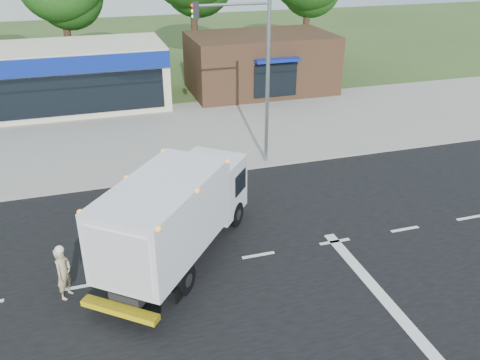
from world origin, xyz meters
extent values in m
plane|color=#385123|center=(0.00, 0.00, 0.00)|extent=(120.00, 120.00, 0.00)
cube|color=black|center=(0.00, 0.00, 0.00)|extent=(60.00, 14.00, 0.02)
cube|color=gray|center=(0.00, 8.20, 0.06)|extent=(60.00, 2.40, 0.12)
cube|color=gray|center=(0.00, 14.00, 0.01)|extent=(60.00, 9.00, 0.02)
cube|color=silver|center=(-6.00, 0.00, 0.02)|extent=(1.20, 0.15, 0.01)
cube|color=silver|center=(-3.00, 0.00, 0.02)|extent=(1.20, 0.15, 0.01)
cube|color=silver|center=(0.00, 0.00, 0.02)|extent=(1.20, 0.15, 0.01)
cube|color=silver|center=(3.00, 0.00, 0.02)|extent=(1.20, 0.15, 0.01)
cube|color=silver|center=(6.00, 0.00, 0.02)|extent=(1.20, 0.15, 0.01)
cube|color=silver|center=(9.00, 0.00, 0.02)|extent=(1.20, 0.15, 0.01)
cube|color=silver|center=(3.00, -3.00, 0.02)|extent=(0.40, 7.00, 0.01)
cube|color=black|center=(-3.25, -0.03, 0.72)|extent=(4.00, 4.66, 0.36)
cube|color=silver|center=(-0.98, 2.82, 1.59)|extent=(3.01, 2.98, 2.16)
cube|color=black|center=(-0.38, 3.59, 1.80)|extent=(1.62, 1.34, 0.92)
cube|color=white|center=(-3.25, -0.03, 2.16)|extent=(5.13, 5.56, 2.42)
cube|color=silver|center=(-4.87, -2.06, 2.11)|extent=(1.65, 1.33, 1.95)
cube|color=yellow|center=(-4.98, -2.20, 0.57)|extent=(2.15, 1.82, 0.18)
cube|color=orange|center=(-3.25, -0.03, 3.34)|extent=(5.03, 5.42, 0.08)
cylinder|color=black|center=(-1.72, 3.47, 0.49)|extent=(0.86, 0.96, 0.99)
cylinder|color=black|center=(-0.19, 2.26, 0.49)|extent=(0.86, 0.96, 0.99)
cylinder|color=black|center=(-4.51, 0.05, 0.49)|extent=(0.86, 0.96, 0.99)
cylinder|color=black|center=(-2.90, -1.23, 0.49)|extent=(0.86, 0.96, 0.99)
imported|color=tan|center=(-6.49, -0.35, 0.89)|extent=(0.70, 0.77, 1.77)
sphere|color=white|center=(-6.49, -0.35, 1.74)|extent=(0.28, 0.28, 0.28)
cube|color=beige|center=(-9.00, 20.00, 2.00)|extent=(18.00, 6.00, 4.00)
cube|color=navy|center=(-9.00, 16.95, 3.40)|extent=(18.00, 0.30, 1.00)
cube|color=black|center=(-9.00, 16.95, 1.60)|extent=(17.00, 0.12, 2.40)
cube|color=#382316|center=(7.00, 20.00, 2.00)|extent=(10.00, 6.00, 4.00)
cube|color=navy|center=(7.00, 16.90, 2.90)|extent=(3.00, 1.20, 0.20)
cube|color=black|center=(7.00, 16.95, 1.50)|extent=(3.00, 0.12, 2.20)
cylinder|color=gray|center=(3.00, 7.60, 4.00)|extent=(0.18, 0.18, 8.00)
cylinder|color=gray|center=(1.30, 7.60, 7.60)|extent=(3.40, 0.12, 0.12)
cube|color=black|center=(-0.30, 7.60, 7.40)|extent=(0.25, 0.25, 0.70)
cylinder|color=#332114|center=(-6.00, 28.00, 3.43)|extent=(0.56, 0.56, 6.86)
cylinder|color=#332114|center=(4.00, 28.00, 3.92)|extent=(0.56, 0.56, 7.84)
cylinder|color=#332114|center=(14.00, 28.00, 3.50)|extent=(0.56, 0.56, 7.00)
camera|label=1|loc=(-5.05, -14.20, 10.33)|focal=38.00mm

